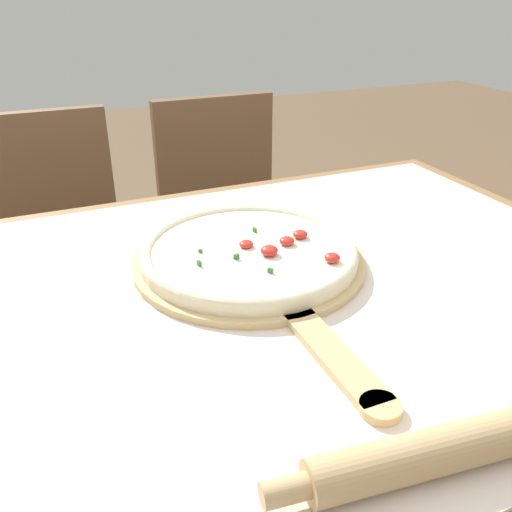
% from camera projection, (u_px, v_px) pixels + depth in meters
% --- Properties ---
extents(dining_table, '(1.37, 0.98, 0.75)m').
position_uv_depth(dining_table, '(257.00, 347.00, 0.90)').
color(dining_table, olive).
rests_on(dining_table, ground_plane).
extents(towel_cloth, '(1.29, 0.90, 0.00)m').
position_uv_depth(towel_cloth, '(257.00, 294.00, 0.85)').
color(towel_cloth, silver).
rests_on(towel_cloth, dining_table).
extents(pizza_peel, '(0.40, 0.61, 0.01)m').
position_uv_depth(pizza_peel, '(254.00, 267.00, 0.91)').
color(pizza_peel, tan).
rests_on(pizza_peel, towel_cloth).
extents(pizza, '(0.37, 0.37, 0.04)m').
position_uv_depth(pizza, '(249.00, 251.00, 0.92)').
color(pizza, beige).
rests_on(pizza, pizza_peel).
extents(rolling_pin, '(0.40, 0.08, 0.05)m').
position_uv_depth(rolling_pin, '(450.00, 447.00, 0.54)').
color(rolling_pin, tan).
rests_on(rolling_pin, towel_cloth).
extents(chair_left, '(0.40, 0.40, 0.88)m').
position_uv_depth(chair_left, '(57.00, 249.00, 1.54)').
color(chair_left, brown).
rests_on(chair_left, ground_plane).
extents(chair_right, '(0.40, 0.40, 0.88)m').
position_uv_depth(chair_right, '(226.00, 221.00, 1.72)').
color(chair_right, brown).
rests_on(chair_right, ground_plane).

